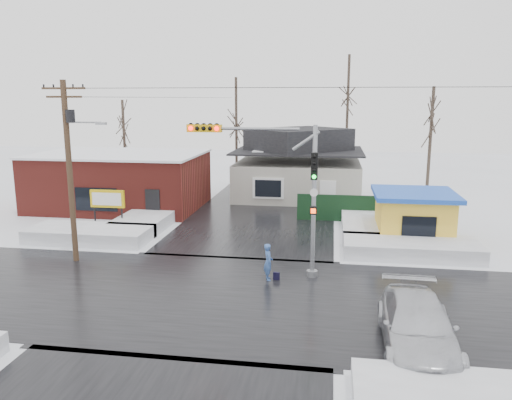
# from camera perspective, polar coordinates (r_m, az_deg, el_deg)

# --- Properties ---
(ground) EXTENTS (120.00, 120.00, 0.00)m
(ground) POSITION_cam_1_polar(r_m,az_deg,el_deg) (21.32, -4.95, -10.92)
(ground) COLOR white
(ground) RESTS_ON ground
(road_ns) EXTENTS (10.00, 120.00, 0.02)m
(road_ns) POSITION_cam_1_polar(r_m,az_deg,el_deg) (21.32, -4.95, -10.89)
(road_ns) COLOR black
(road_ns) RESTS_ON ground
(road_ew) EXTENTS (120.00, 10.00, 0.02)m
(road_ew) POSITION_cam_1_polar(r_m,az_deg,el_deg) (21.32, -4.95, -10.89)
(road_ew) COLOR black
(road_ew) RESTS_ON ground
(snowbank_nw) EXTENTS (7.00, 3.00, 0.80)m
(snowbank_nw) POSITION_cam_1_polar(r_m,az_deg,el_deg) (30.53, -18.44, -3.73)
(snowbank_nw) COLOR white
(snowbank_nw) RESTS_ON ground
(snowbank_ne) EXTENTS (7.00, 3.00, 0.80)m
(snowbank_ne) POSITION_cam_1_polar(r_m,az_deg,el_deg) (27.57, 17.28, -5.27)
(snowbank_ne) COLOR white
(snowbank_ne) RESTS_ON ground
(snowbank_nside_w) EXTENTS (3.00, 8.00, 0.80)m
(snowbank_nside_w) POSITION_cam_1_polar(r_m,az_deg,el_deg) (34.16, -11.65, -1.77)
(snowbank_nside_w) COLOR white
(snowbank_nside_w) RESTS_ON ground
(snowbank_nside_e) EXTENTS (3.00, 8.00, 0.80)m
(snowbank_nside_e) POSITION_cam_1_polar(r_m,az_deg,el_deg) (32.14, 12.48, -2.64)
(snowbank_nside_e) COLOR white
(snowbank_nside_e) RESTS_ON ground
(traffic_signal) EXTENTS (6.05, 0.68, 7.00)m
(traffic_signal) POSITION_cam_1_polar(r_m,az_deg,el_deg) (22.50, 2.68, 2.35)
(traffic_signal) COLOR gray
(traffic_signal) RESTS_ON ground
(utility_pole) EXTENTS (3.15, 0.44, 9.00)m
(utility_pole) POSITION_cam_1_polar(r_m,az_deg,el_deg) (26.12, -20.47, 4.19)
(utility_pole) COLOR #382619
(utility_pole) RESTS_ON ground
(brick_building) EXTENTS (12.20, 8.20, 4.12)m
(brick_building) POSITION_cam_1_polar(r_m,az_deg,el_deg) (38.97, -15.25, 2.21)
(brick_building) COLOR maroon
(brick_building) RESTS_ON ground
(marquee_sign) EXTENTS (2.20, 0.21, 2.55)m
(marquee_sign) POSITION_cam_1_polar(r_m,az_deg,el_deg) (32.36, -16.62, -0.00)
(marquee_sign) COLOR black
(marquee_sign) RESTS_ON ground
(house) EXTENTS (10.40, 8.40, 5.76)m
(house) POSITION_cam_1_polar(r_m,az_deg,el_deg) (41.58, 4.87, 3.89)
(house) COLOR #B0AC9F
(house) RESTS_ON ground
(kiosk) EXTENTS (4.60, 4.60, 2.88)m
(kiosk) POSITION_cam_1_polar(r_m,az_deg,el_deg) (30.24, 17.53, -1.73)
(kiosk) COLOR yellow
(kiosk) RESTS_ON ground
(fence) EXTENTS (8.00, 0.12, 1.80)m
(fence) POSITION_cam_1_polar(r_m,az_deg,el_deg) (33.95, 11.47, -0.98)
(fence) COLOR black
(fence) RESTS_ON ground
(tree_far_left) EXTENTS (3.00, 3.00, 10.00)m
(tree_far_left) POSITION_cam_1_polar(r_m,az_deg,el_deg) (45.97, -2.29, 11.32)
(tree_far_left) COLOR #332821
(tree_far_left) RESTS_ON ground
(tree_far_mid) EXTENTS (3.00, 3.00, 12.00)m
(tree_far_mid) POSITION_cam_1_polar(r_m,az_deg,el_deg) (47.16, 10.52, 13.08)
(tree_far_mid) COLOR #332821
(tree_far_mid) RESTS_ON ground
(tree_far_right) EXTENTS (3.00, 3.00, 9.00)m
(tree_far_right) POSITION_cam_1_polar(r_m,az_deg,el_deg) (39.79, 19.50, 9.50)
(tree_far_right) COLOR #332821
(tree_far_right) RESTS_ON ground
(tree_far_west) EXTENTS (3.00, 3.00, 8.00)m
(tree_far_west) POSITION_cam_1_polar(r_m,az_deg,el_deg) (47.06, -14.95, 9.02)
(tree_far_west) COLOR #332821
(tree_far_west) RESTS_ON ground
(pedestrian) EXTENTS (0.57, 0.71, 1.69)m
(pedestrian) POSITION_cam_1_polar(r_m,az_deg,el_deg) (22.77, 1.40, -7.12)
(pedestrian) COLOR #3D62AB
(pedestrian) RESTS_ON ground
(car) EXTENTS (2.43, 5.73, 1.65)m
(car) POSITION_cam_1_polar(r_m,az_deg,el_deg) (17.57, 17.98, -13.62)
(car) COLOR silver
(car) RESTS_ON ground
(shopping_bag) EXTENTS (0.30, 0.20, 0.35)m
(shopping_bag) POSITION_cam_1_polar(r_m,az_deg,el_deg) (22.96, 2.34, -8.73)
(shopping_bag) COLOR black
(shopping_bag) RESTS_ON ground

